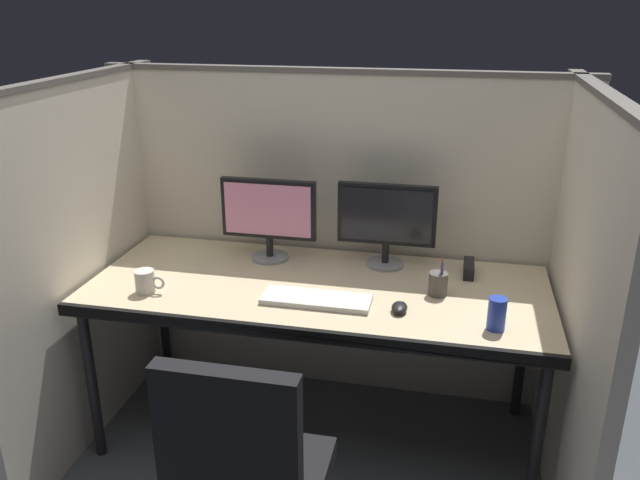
% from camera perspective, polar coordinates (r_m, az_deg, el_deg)
% --- Properties ---
extents(ground_plane, '(8.00, 8.00, 0.00)m').
position_cam_1_polar(ground_plane, '(2.84, -1.59, -20.24)').
color(ground_plane, '#4C5156').
extents(cubicle_partition_rear, '(2.21, 0.06, 1.57)m').
position_cam_1_polar(cubicle_partition_rear, '(3.06, 1.56, 0.28)').
color(cubicle_partition_rear, beige).
rests_on(cubicle_partition_rear, ground).
extents(cubicle_partition_left, '(0.06, 1.41, 1.57)m').
position_cam_1_polar(cubicle_partition_left, '(2.94, -19.99, -1.94)').
color(cubicle_partition_left, beige).
rests_on(cubicle_partition_left, ground).
extents(cubicle_partition_right, '(0.06, 1.41, 1.57)m').
position_cam_1_polar(cubicle_partition_right, '(2.56, 21.67, -5.57)').
color(cubicle_partition_right, beige).
rests_on(cubicle_partition_right, ground).
extents(desk, '(1.90, 0.80, 0.74)m').
position_cam_1_polar(desk, '(2.69, -0.28, -5.04)').
color(desk, beige).
rests_on(desk, ground).
extents(monitor_left, '(0.43, 0.17, 0.37)m').
position_cam_1_polar(monitor_left, '(2.87, -4.59, 2.32)').
color(monitor_left, gray).
rests_on(monitor_left, desk).
extents(monitor_right, '(0.43, 0.17, 0.37)m').
position_cam_1_polar(monitor_right, '(2.81, 5.94, 1.83)').
color(monitor_right, gray).
rests_on(monitor_right, desk).
extents(keyboard_main, '(0.43, 0.15, 0.02)m').
position_cam_1_polar(keyboard_main, '(2.53, -0.32, -5.29)').
color(keyboard_main, silver).
rests_on(keyboard_main, desk).
extents(computer_mouse, '(0.06, 0.10, 0.04)m').
position_cam_1_polar(computer_mouse, '(2.47, 7.06, -5.98)').
color(computer_mouse, black).
rests_on(computer_mouse, desk).
extents(coffee_mug, '(0.13, 0.08, 0.09)m').
position_cam_1_polar(coffee_mug, '(2.69, -15.21, -3.57)').
color(coffee_mug, silver).
rests_on(coffee_mug, desk).
extents(red_stapler, '(0.04, 0.15, 0.06)m').
position_cam_1_polar(red_stapler, '(2.84, 13.06, -2.48)').
color(red_stapler, black).
rests_on(red_stapler, desk).
extents(soda_can, '(0.07, 0.07, 0.12)m').
position_cam_1_polar(soda_can, '(2.39, 15.42, -6.34)').
color(soda_can, '#263FB2').
rests_on(soda_can, desk).
extents(pen_cup, '(0.08, 0.08, 0.16)m').
position_cam_1_polar(pen_cup, '(2.61, 10.44, -3.83)').
color(pen_cup, '#4C4742').
rests_on(pen_cup, desk).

